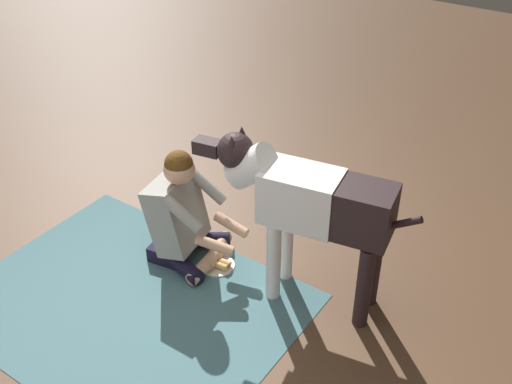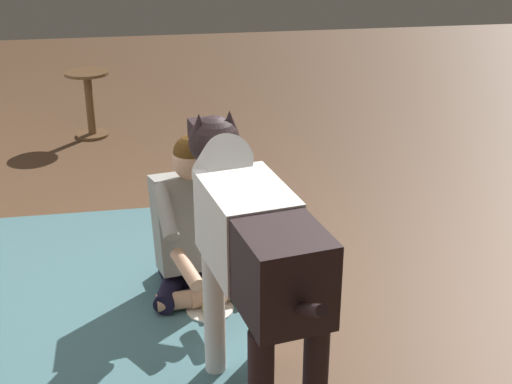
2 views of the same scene
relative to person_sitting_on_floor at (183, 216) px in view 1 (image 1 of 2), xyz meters
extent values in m
plane|color=brown|center=(-0.17, 0.24, -0.36)|extent=(14.78, 14.78, 0.00)
cube|color=#477077|center=(0.00, 0.58, -0.36)|extent=(2.15, 1.65, 0.01)
cube|color=black|center=(0.10, 0.02, -0.30)|extent=(0.30, 0.38, 0.12)
cylinder|color=black|center=(-0.03, -0.16, -0.30)|extent=(0.39, 0.32, 0.11)
cylinder|color=tan|center=(-0.19, -0.12, -0.30)|extent=(0.18, 0.37, 0.09)
cylinder|color=black|center=(-0.08, 0.14, -0.30)|extent=(0.41, 0.21, 0.11)
cylinder|color=tan|center=(-0.22, 0.05, -0.30)|extent=(0.13, 0.37, 0.09)
cube|color=gray|center=(0.05, 0.01, 0.02)|extent=(0.38, 0.45, 0.55)
cylinder|color=gray|center=(-0.08, -0.19, 0.17)|extent=(0.30, 0.13, 0.24)
cylinder|color=tan|center=(-0.29, -0.18, -0.06)|extent=(0.27, 0.08, 0.12)
cylinder|color=gray|center=(-0.14, 0.15, 0.17)|extent=(0.30, 0.13, 0.24)
cylinder|color=tan|center=(-0.33, 0.07, -0.06)|extent=(0.28, 0.15, 0.12)
sphere|color=tan|center=(0.00, 0.00, 0.38)|extent=(0.21, 0.21, 0.21)
sphere|color=#543412|center=(0.00, 0.00, 0.42)|extent=(0.19, 0.19, 0.19)
cylinder|color=silver|center=(-0.74, -0.02, -0.06)|extent=(0.10, 0.10, 0.60)
cylinder|color=silver|center=(-0.70, -0.23, -0.06)|extent=(0.10, 0.10, 0.60)
cylinder|color=black|center=(-1.33, -0.12, -0.06)|extent=(0.10, 0.10, 0.60)
cylinder|color=black|center=(-1.29, -0.33, -0.06)|extent=(0.10, 0.10, 0.60)
cube|color=silver|center=(-0.85, -0.15, 0.41)|extent=(0.52, 0.39, 0.35)
cube|color=black|center=(-1.20, -0.21, 0.41)|extent=(0.46, 0.36, 0.33)
cylinder|color=silver|center=(-0.52, -0.09, 0.54)|extent=(0.38, 0.27, 0.33)
sphere|color=black|center=(-0.41, -0.07, 0.62)|extent=(0.23, 0.23, 0.23)
cube|color=black|center=(-0.22, -0.04, 0.61)|extent=(0.19, 0.13, 0.09)
cone|color=black|center=(-0.44, -0.01, 0.71)|extent=(0.09, 0.09, 0.10)
cone|color=black|center=(-0.41, -0.14, 0.71)|extent=(0.09, 0.09, 0.10)
cylinder|color=black|center=(-1.42, -0.25, 0.37)|extent=(0.31, 0.10, 0.20)
cylinder|color=white|center=(-0.25, -0.04, -0.36)|extent=(0.25, 0.25, 0.01)
cylinder|color=#E5BB69|center=(-0.25, -0.07, -0.33)|extent=(0.19, 0.06, 0.05)
cylinder|color=#E5BB69|center=(-0.26, -0.02, -0.33)|extent=(0.19, 0.06, 0.05)
cylinder|color=brown|center=(-0.25, -0.04, -0.32)|extent=(0.20, 0.05, 0.04)
camera|label=1|loc=(-2.34, 2.52, 2.48)|focal=42.55mm
camera|label=2|loc=(-3.32, 0.24, 1.65)|focal=48.83mm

